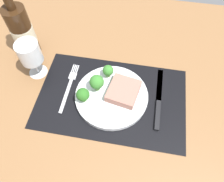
{
  "coord_description": "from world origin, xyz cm",
  "views": [
    {
      "loc": [
        6.26,
        -34.54,
        60.21
      ],
      "look_at": [
        -0.12,
        1.4,
        1.9
      ],
      "focal_mm": 34.49,
      "sensor_mm": 36.0,
      "label": 1
    }
  ],
  "objects": [
    {
      "name": "plate",
      "position": [
        0.0,
        0.0,
        1.1
      ],
      "size": [
        23.18,
        23.18,
        1.6
      ],
      "primitive_type": "cylinder",
      "color": "silver",
      "rests_on": "placemat"
    },
    {
      "name": "knife",
      "position": [
        15.01,
        0.53,
        0.6
      ],
      "size": [
        1.8,
        23.0,
        0.8
      ],
      "rotation": [
        0.0,
        0.0,
        -0.0
      ],
      "color": "black",
      "rests_on": "placemat"
    },
    {
      "name": "ground_plane",
      "position": [
        0.0,
        0.0,
        -1.5
      ],
      "size": [
        140.0,
        110.0,
        3.0
      ],
      "primitive_type": "cube",
      "color": "brown"
    },
    {
      "name": "wine_glass",
      "position": [
        -27.04,
        5.81,
        9.17
      ],
      "size": [
        7.21,
        7.21,
        13.54
      ],
      "color": "silver",
      "rests_on": "ground_plane"
    },
    {
      "name": "wine_bottle",
      "position": [
        -33.05,
        14.55,
        9.68
      ],
      "size": [
        7.47,
        7.47,
        26.59
      ],
      "color": "#331E0F",
      "rests_on": "ground_plane"
    },
    {
      "name": "broccoli_back_left",
      "position": [
        -2.47,
        7.21,
        4.58
      ],
      "size": [
        3.56,
        3.56,
        4.61
      ],
      "color": "#6B994C",
      "rests_on": "plate"
    },
    {
      "name": "placemat",
      "position": [
        0.0,
        0.0,
        0.15
      ],
      "size": [
        47.3,
        30.04,
        0.3
      ],
      "primitive_type": "cube",
      "color": "black",
      "rests_on": "ground_plane"
    },
    {
      "name": "broccoli_front_edge",
      "position": [
        -4.92,
        1.48,
        5.56
      ],
      "size": [
        4.53,
        4.53,
        6.08
      ],
      "color": "#5B8942",
      "rests_on": "plate"
    },
    {
      "name": "broccoli_center",
      "position": [
        -8.23,
        -3.23,
        4.76
      ],
      "size": [
        4.11,
        4.11,
        5.04
      ],
      "color": "#6B994C",
      "rests_on": "plate"
    },
    {
      "name": "steak",
      "position": [
        3.57,
        1.2,
        3.22
      ],
      "size": [
        10.72,
        11.33,
        2.64
      ],
      "primitive_type": "cube",
      "rotation": [
        0.0,
        0.0,
        -0.18
      ],
      "color": "#9E6B5B",
      "rests_on": "plate"
    },
    {
      "name": "fork",
      "position": [
        -14.59,
        1.42,
        0.55
      ],
      "size": [
        2.4,
        19.2,
        0.5
      ],
      "rotation": [
        0.0,
        0.0,
        -0.01
      ],
      "color": "silver",
      "rests_on": "placemat"
    }
  ]
}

